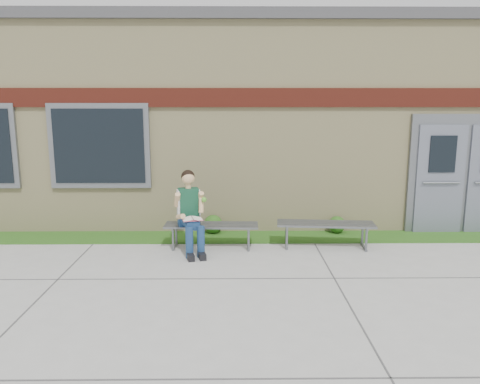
{
  "coord_description": "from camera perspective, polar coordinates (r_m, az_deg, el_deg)",
  "views": [
    {
      "loc": [
        -0.44,
        -5.91,
        2.51
      ],
      "look_at": [
        -0.36,
        1.7,
        1.05
      ],
      "focal_mm": 35.0,
      "sensor_mm": 36.0,
      "label": 1
    }
  ],
  "objects": [
    {
      "name": "ground",
      "position": [
        6.43,
        3.42,
        -12.13
      ],
      "size": [
        80.0,
        80.0,
        0.0
      ],
      "primitive_type": "plane",
      "color": "#9E9E99",
      "rests_on": "ground"
    },
    {
      "name": "grass_strip",
      "position": [
        8.88,
        2.25,
        -5.51
      ],
      "size": [
        16.0,
        0.8,
        0.02
      ],
      "primitive_type": "cube",
      "color": "#194813",
      "rests_on": "ground"
    },
    {
      "name": "school_building",
      "position": [
        11.91,
        1.5,
        8.89
      ],
      "size": [
        16.2,
        6.22,
        4.2
      ],
      "color": "beige",
      "rests_on": "ground"
    },
    {
      "name": "bench_left",
      "position": [
        8.21,
        -3.5,
        -4.59
      ],
      "size": [
        1.64,
        0.5,
        0.42
      ],
      "rotation": [
        0.0,
        0.0,
        -0.03
      ],
      "color": "slate",
      "rests_on": "ground"
    },
    {
      "name": "bench_right",
      "position": [
        8.35,
        10.38,
        -4.39
      ],
      "size": [
        1.73,
        0.62,
        0.44
      ],
      "rotation": [
        0.0,
        0.0,
        -0.09
      ],
      "color": "slate",
      "rests_on": "ground"
    },
    {
      "name": "girl",
      "position": [
        7.94,
        -6.08,
        -2.35
      ],
      "size": [
        0.59,
        0.91,
        1.39
      ],
      "rotation": [
        0.0,
        0.0,
        0.25
      ],
      "color": "navy",
      "rests_on": "ground"
    },
    {
      "name": "shrub_mid",
      "position": [
        9.07,
        -3.29,
        -3.93
      ],
      "size": [
        0.36,
        0.36,
        0.36
      ],
      "primitive_type": "sphere",
      "color": "#194813",
      "rests_on": "grass_strip"
    },
    {
      "name": "shrub_east",
      "position": [
        9.27,
        11.73,
        -3.91
      ],
      "size": [
        0.33,
        0.33,
        0.33
      ],
      "primitive_type": "sphere",
      "color": "#194813",
      "rests_on": "grass_strip"
    }
  ]
}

